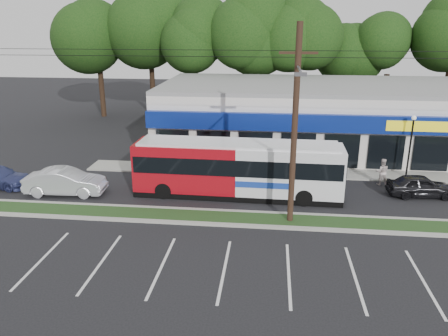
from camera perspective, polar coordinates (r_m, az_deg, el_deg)
ground at (r=22.44m, az=0.91°, el=-7.79°), size 120.00×120.00×0.00m
grass_strip at (r=23.31m, az=1.15°, el=-6.58°), size 40.00×1.60×0.12m
curb_south at (r=22.54m, az=0.95°, el=-7.47°), size 40.00×0.25×0.14m
curb_north at (r=24.08m, az=1.33°, el=-5.71°), size 40.00×0.25×0.14m
sidewalk at (r=30.83m, az=11.81°, el=-0.63°), size 32.00×2.20×0.10m
strip_mall at (r=36.86m, az=11.93°, el=6.68°), size 25.00×12.55×5.30m
utility_pole at (r=21.47m, az=8.81°, el=6.11°), size 50.00×2.77×10.00m
lamp_post at (r=31.11m, az=23.24°, el=3.46°), size 0.30×0.30×4.25m
tree_line at (r=46.11m, az=9.34°, el=16.35°), size 46.76×6.76×11.83m
metrobus at (r=25.93m, az=1.81°, el=0.07°), size 12.34×2.87×3.30m
car_dark at (r=28.63m, az=24.30°, el=-2.13°), size 3.96×1.79×1.32m
car_silver at (r=28.07m, az=-20.03°, el=-1.70°), size 4.87×1.95×1.58m
pedestrian_a at (r=28.09m, az=6.26°, el=-0.34°), size 0.79×0.65×1.85m
pedestrian_b at (r=29.63m, az=19.92°, el=-0.47°), size 0.88×0.71×1.75m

